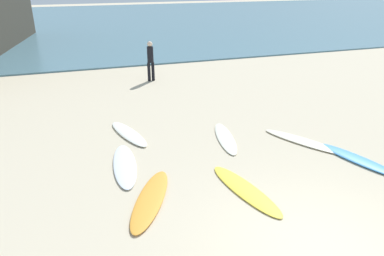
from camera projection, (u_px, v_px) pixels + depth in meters
name	position (u px, v px, depth m)	size (l,w,h in m)	color
ground_plane	(325.00, 253.00, 6.45)	(120.00, 120.00, 0.00)	beige
ocean_water	(109.00, 21.00, 36.88)	(120.00, 40.00, 0.08)	slate
surfboard_0	(304.00, 141.00, 10.62)	(0.50, 2.58, 0.07)	#EDE3C4
surfboard_1	(129.00, 134.00, 11.12)	(0.51, 2.23, 0.09)	white
surfboard_2	(125.00, 165.00, 9.31)	(0.59, 2.39, 0.08)	white
surfboard_3	(225.00, 138.00, 10.86)	(0.49, 2.28, 0.06)	silver
surfboard_4	(150.00, 199.00, 7.91)	(0.58, 2.42, 0.09)	orange
surfboard_5	(358.00, 160.00, 9.58)	(0.48, 2.37, 0.09)	#4291D5
surfboard_6	(245.00, 190.00, 8.27)	(0.56, 2.45, 0.06)	yellow
beachgoer_near	(150.00, 59.00, 16.33)	(0.34, 0.32, 1.82)	black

